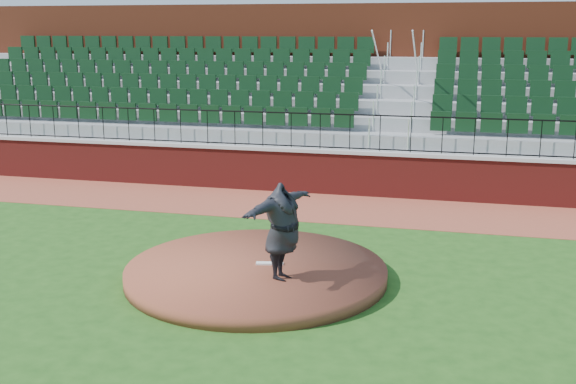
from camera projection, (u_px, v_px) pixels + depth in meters
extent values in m
plane|color=#1F4A15|center=(269.00, 274.00, 13.63)|extent=(90.00, 90.00, 0.00)
cube|color=brown|center=(323.00, 207.00, 18.73)|extent=(34.00, 3.20, 0.01)
cube|color=maroon|center=(334.00, 173.00, 20.10)|extent=(34.00, 0.35, 1.20)
cube|color=#B7B7B7|center=(335.00, 151.00, 19.95)|extent=(34.00, 0.45, 0.10)
cube|color=maroon|center=(363.00, 83.00, 24.83)|extent=(34.00, 0.50, 5.50)
cylinder|color=brown|center=(256.00, 272.00, 13.37)|extent=(4.97, 4.97, 0.25)
cube|color=white|center=(270.00, 263.00, 13.43)|extent=(0.54, 0.24, 0.03)
imported|color=black|center=(282.00, 231.00, 12.45)|extent=(1.17, 2.27, 1.78)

